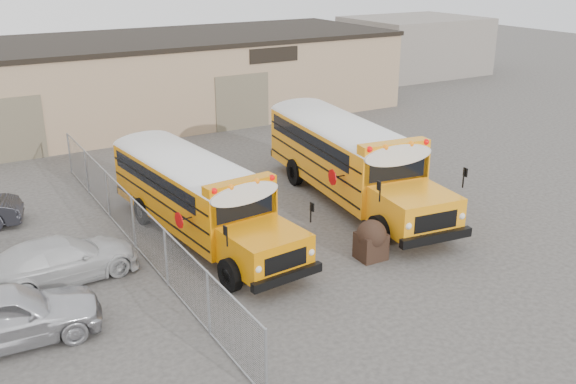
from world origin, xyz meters
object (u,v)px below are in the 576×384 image
car_silver (4,316)px  car_white (61,260)px  tarp_bundle (371,239)px  school_bus_left (128,150)px  school_bus_right (282,117)px

car_silver → car_white: 3.31m
tarp_bundle → car_white: size_ratio=0.29×
school_bus_left → tarp_bundle: 11.30m
school_bus_right → car_silver: 17.54m
car_white → school_bus_left: bearing=-36.9°
tarp_bundle → car_white: 9.41m
tarp_bundle → car_silver: 10.68m
school_bus_left → car_white: 8.09m
school_bus_left → car_white: size_ratio=2.16×
car_white → tarp_bundle: bearing=-116.9°
school_bus_left → car_silver: school_bus_left is taller
school_bus_left → car_silver: bearing=-122.7°
school_bus_left → tarp_bundle: size_ratio=7.56×
school_bus_left → tarp_bundle: school_bus_left is taller
school_bus_left → car_silver: size_ratio=2.14×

